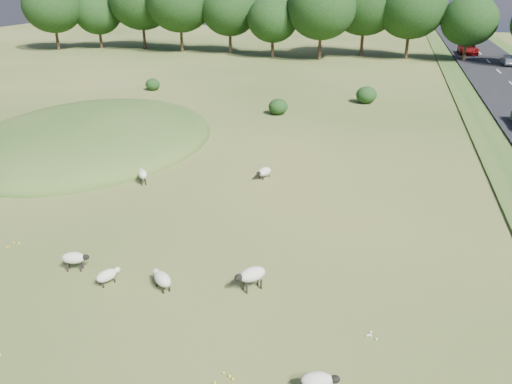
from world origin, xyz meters
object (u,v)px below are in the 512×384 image
at_px(sheep_0, 251,275).
at_px(sheep_1, 162,279).
at_px(sheep_4, 318,380).
at_px(sheep_2, 74,258).
at_px(sheep_3, 107,275).
at_px(sheep_6, 264,172).
at_px(car_4, 509,60).
at_px(car_5, 468,49).
at_px(sheep_5, 143,174).

distance_m(sheep_0, sheep_1, 3.25).
height_order(sheep_1, sheep_4, sheep_4).
distance_m(sheep_2, sheep_3, 1.78).
relative_size(sheep_1, sheep_4, 0.99).
height_order(sheep_3, sheep_6, sheep_6).
xyz_separation_m(sheep_2, car_4, (25.28, 56.26, 0.35)).
bearing_deg(sheep_3, sheep_2, 100.45).
bearing_deg(sheep_2, sheep_1, -19.06).
relative_size(sheep_1, car_4, 0.28).
relative_size(sheep_2, sheep_3, 1.08).
relative_size(sheep_6, car_4, 0.30).
xyz_separation_m(sheep_2, sheep_6, (4.72, 11.20, -0.13)).
distance_m(sheep_3, car_5, 68.70).
height_order(sheep_1, car_4, car_4).
bearing_deg(sheep_0, sheep_1, -30.16).
distance_m(sheep_5, sheep_6, 6.72).
relative_size(sheep_0, sheep_2, 1.05).
bearing_deg(sheep_3, sheep_4, -84.87).
xyz_separation_m(sheep_1, sheep_6, (0.94, 11.46, -0.00)).
height_order(sheep_0, car_4, car_4).
relative_size(sheep_2, sheep_4, 1.00).
distance_m(sheep_1, sheep_5, 10.51).
relative_size(sheep_0, sheep_3, 1.13).
bearing_deg(sheep_0, car_5, -146.48).
bearing_deg(sheep_6, sheep_3, 11.79).
relative_size(car_4, car_5, 0.72).
bearing_deg(car_4, sheep_0, 71.79).
bearing_deg(sheep_6, car_4, -178.25).
bearing_deg(sheep_4, car_5, 65.35).
bearing_deg(sheep_3, sheep_0, -51.89).
height_order(sheep_5, car_4, car_4).
bearing_deg(sheep_1, sheep_6, -54.96).
distance_m(sheep_1, sheep_3, 2.10).
height_order(sheep_2, sheep_3, sheep_2).
distance_m(sheep_0, sheep_4, 5.35).
distance_m(sheep_6, car_5, 56.63).
distance_m(sheep_5, car_4, 54.53).
bearing_deg(sheep_6, car_5, -170.95).
distance_m(sheep_2, sheep_4, 10.74).
distance_m(sheep_0, sheep_2, 6.96).
bearing_deg(sheep_5, car_4, -62.17).
bearing_deg(sheep_1, sheep_5, -19.77).
relative_size(sheep_2, car_4, 0.29).
height_order(sheep_1, sheep_2, sheep_2).
xyz_separation_m(sheep_3, sheep_5, (-3.25, 9.29, 0.18)).
bearing_deg(sheep_3, sheep_1, -56.16).
relative_size(sheep_0, car_4, 0.30).
xyz_separation_m(sheep_1, sheep_3, (-2.08, -0.24, -0.05)).
bearing_deg(car_4, sheep_6, 65.48).
bearing_deg(sheep_4, sheep_1, 134.65).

